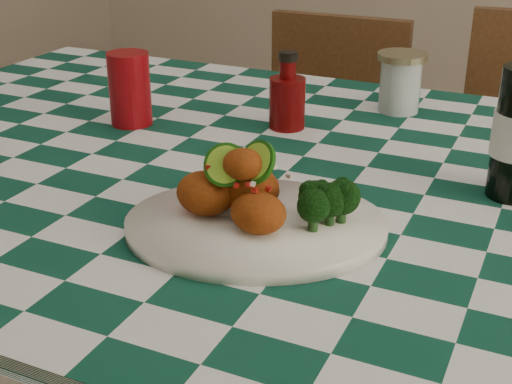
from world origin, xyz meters
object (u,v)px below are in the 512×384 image
at_px(plate, 256,226).
at_px(red_tumbler, 130,89).
at_px(wooden_chair_left, 314,184).
at_px(ketchup_bottle, 287,90).
at_px(dining_table, 283,381).
at_px(fried_chicken_pile, 247,184).
at_px(mason_jar, 400,83).

relative_size(plate, red_tumbler, 2.56).
bearing_deg(wooden_chair_left, plate, -75.15).
bearing_deg(wooden_chair_left, ketchup_bottle, -76.03).
bearing_deg(plate, dining_table, 101.36).
relative_size(red_tumbler, ketchup_bottle, 0.95).
distance_m(fried_chicken_pile, mason_jar, 0.55).
xyz_separation_m(plate, mason_jar, (0.04, 0.55, 0.05)).
distance_m(red_tumbler, mason_jar, 0.49).
distance_m(plate, wooden_chair_left, 1.06).
height_order(mason_jar, wooden_chair_left, mason_jar).
xyz_separation_m(plate, ketchup_bottle, (-0.12, 0.38, 0.06)).
relative_size(dining_table, red_tumbler, 13.12).
bearing_deg(plate, wooden_chair_left, 105.70).
xyz_separation_m(red_tumbler, ketchup_bottle, (0.26, 0.10, 0.00)).
distance_m(dining_table, red_tumbler, 0.57).
bearing_deg(dining_table, wooden_chair_left, 106.81).
xyz_separation_m(red_tumbler, mason_jar, (0.41, 0.27, -0.01)).
relative_size(fried_chicken_pile, ketchup_bottle, 1.07).
height_order(dining_table, red_tumbler, red_tumbler).
relative_size(plate, wooden_chair_left, 0.39).
bearing_deg(red_tumbler, wooden_chair_left, 81.17).
xyz_separation_m(plate, fried_chicken_pile, (-0.01, 0.00, 0.05)).
relative_size(ketchup_bottle, mason_jar, 1.22).
bearing_deg(wooden_chair_left, fried_chicken_pile, -75.83).
xyz_separation_m(fried_chicken_pile, red_tumbler, (-0.36, 0.28, -0.00)).
distance_m(dining_table, plate, 0.45).
relative_size(dining_table, plate, 5.13).
height_order(dining_table, ketchup_bottle, ketchup_bottle).
relative_size(fried_chicken_pile, red_tumbler, 1.12).
distance_m(plate, mason_jar, 0.55).
bearing_deg(fried_chicken_pile, dining_table, 97.96).
xyz_separation_m(mason_jar, wooden_chair_left, (-0.30, 0.40, -0.42)).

